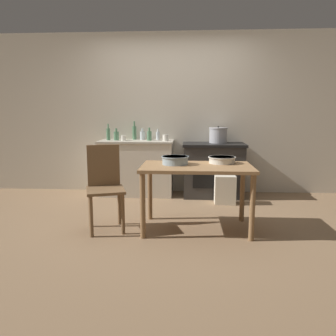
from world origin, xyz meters
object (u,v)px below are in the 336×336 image
at_px(mixing_bowl_large, 222,160).
at_px(work_table, 197,174).
at_px(stock_pot, 218,135).
at_px(bottle_left, 116,136).
at_px(bottle_center_right, 149,136).
at_px(mixing_bowl_small, 175,160).
at_px(bottle_center_left, 134,132).
at_px(bottle_far_left, 158,136).
at_px(chair, 105,185).
at_px(bottle_center, 142,135).
at_px(stove, 213,170).
at_px(flour_sack, 225,190).
at_px(cup_right, 123,138).
at_px(bottle_mid_left, 108,134).
at_px(cup_mid_right, 166,138).

bearing_deg(mixing_bowl_large, work_table, -147.62).
relative_size(stock_pot, bottle_left, 1.50).
distance_m(mixing_bowl_large, bottle_center_right, 1.73).
relative_size(work_table, mixing_bowl_small, 3.96).
xyz_separation_m(work_table, mixing_bowl_small, (-0.24, 0.06, 0.15)).
distance_m(stock_pot, bottle_left, 1.60).
bearing_deg(bottle_center_left, bottle_far_left, -2.64).
height_order(chair, bottle_far_left, bottle_far_left).
distance_m(work_table, stock_pot, 1.68).
bearing_deg(stock_pot, bottle_center, 173.50).
bearing_deg(stock_pot, work_table, -102.79).
xyz_separation_m(bottle_far_left, bottle_center_right, (-0.12, -0.15, 0.01)).
xyz_separation_m(stock_pot, bottle_center_left, (-1.34, 0.14, 0.03)).
height_order(stove, work_table, stove).
distance_m(stock_pot, bottle_far_left, 0.96).
distance_m(stove, mixing_bowl_small, 1.60).
relative_size(flour_sack, cup_right, 5.08).
relative_size(chair, mixing_bowl_small, 3.07).
relative_size(mixing_bowl_large, bottle_center, 1.71).
xyz_separation_m(stove, chair, (-1.31, -1.57, 0.08)).
bearing_deg(bottle_far_left, bottle_mid_left, -171.28).
bearing_deg(bottle_center, mixing_bowl_large, -54.08).
bearing_deg(mixing_bowl_small, stove, 69.96).
bearing_deg(cup_right, bottle_mid_left, 161.69).
bearing_deg(bottle_far_left, cup_mid_right, -56.45).
bearing_deg(flour_sack, bottle_mid_left, 163.36).
distance_m(flour_sack, bottle_center_right, 1.45).
bearing_deg(mixing_bowl_large, bottle_left, 137.33).
xyz_separation_m(bottle_center, cup_mid_right, (0.39, -0.22, -0.02)).
height_order(chair, bottle_center_right, bottle_center_right).
bearing_deg(cup_right, bottle_center, 39.25).
xyz_separation_m(chair, flour_sack, (1.45, 1.11, -0.30)).
height_order(stock_pot, mixing_bowl_small, stock_pot).
bearing_deg(chair, mixing_bowl_small, -10.95).
distance_m(work_table, cup_right, 1.91).
bearing_deg(cup_mid_right, work_table, -73.51).
relative_size(bottle_far_left, bottle_center, 0.97).
distance_m(bottle_mid_left, bottle_center_right, 0.66).
xyz_separation_m(mixing_bowl_large, bottle_center_right, (-1.00, 1.40, 0.18)).
relative_size(mixing_bowl_large, bottle_left, 1.64).
relative_size(bottle_far_left, bottle_left, 0.93).
relative_size(stock_pot, cup_mid_right, 2.94).
bearing_deg(bottle_far_left, bottle_left, -167.59).
bearing_deg(mixing_bowl_small, bottle_left, 123.10).
xyz_separation_m(stock_pot, bottle_left, (-1.60, -0.02, -0.01)).
xyz_separation_m(chair, mixing_bowl_large, (1.30, 0.23, 0.26)).
bearing_deg(chair, bottle_center_left, 70.18).
xyz_separation_m(stock_pot, bottle_center_right, (-1.07, -0.03, -0.01)).
height_order(mixing_bowl_large, bottle_center_left, bottle_center_left).
xyz_separation_m(bottle_mid_left, bottle_center_left, (0.40, 0.14, 0.02)).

